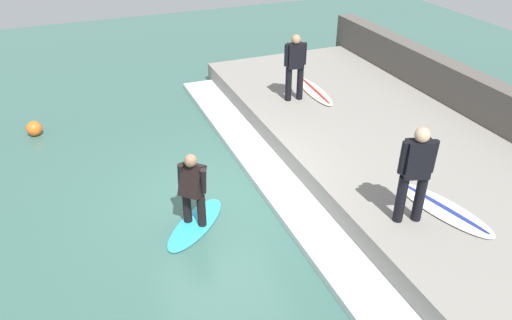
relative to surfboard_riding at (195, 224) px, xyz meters
name	(u,v)px	position (x,y,z in m)	size (l,w,h in m)	color
ground_plane	(218,199)	(0.62, 0.60, -0.03)	(28.00, 28.00, 0.00)	#386056
concrete_ledge	(390,150)	(4.45, 0.60, 0.24)	(4.40, 11.74, 0.53)	gray
back_wall	(485,112)	(6.90, 0.60, 0.69)	(0.50, 12.33, 1.44)	#544F49
wave_foam_crest	(277,183)	(1.83, 0.60, 0.04)	(0.83, 11.15, 0.14)	silver
surfboard_riding	(195,224)	(0.00, 0.00, 0.00)	(1.55, 1.56, 0.06)	#2DADD1
surfer_riding	(193,186)	(0.00, 0.00, 0.79)	(0.56, 0.56, 1.37)	black
surfer_waiting_near	(295,64)	(3.44, 3.22, 1.41)	(0.54, 0.28, 1.61)	black
surfboard_waiting_near	(315,91)	(4.13, 3.43, 0.53)	(0.59, 1.93, 0.07)	beige
surfer_waiting_far	(416,170)	(3.04, -1.80, 1.44)	(0.55, 0.36, 1.66)	black
surfboard_waiting_far	(444,209)	(3.77, -1.83, 0.53)	(0.96, 1.92, 0.07)	white
marker_buoy	(34,128)	(-2.54, 4.70, 0.15)	(0.35, 0.35, 0.35)	orange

